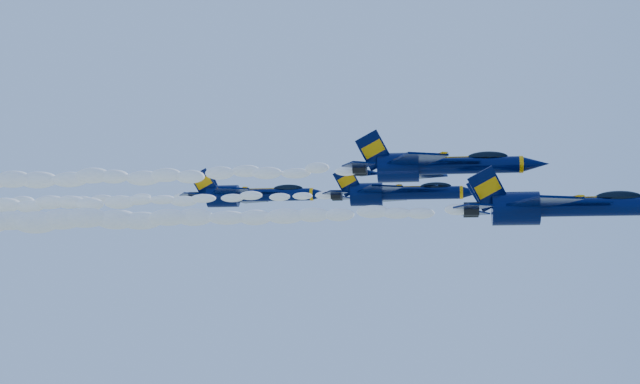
# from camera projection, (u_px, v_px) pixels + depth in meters

# --- Properties ---
(jet_lead) EXTENTS (18.35, 15.05, 6.82)m
(jet_lead) POSITION_uv_depth(u_px,v_px,m) (560.00, 206.00, 74.09)
(jet_lead) COLOR #010931
(smoke_trail_jet_lead) EXTENTS (49.71, 2.34, 2.10)m
(smoke_trail_jet_lead) POSITION_uv_depth(u_px,v_px,m) (179.00, 218.00, 78.35)
(smoke_trail_jet_lead) COLOR white
(jet_second) EXTENTS (17.77, 14.58, 6.60)m
(jet_second) POSITION_uv_depth(u_px,v_px,m) (437.00, 165.00, 81.49)
(jet_second) COLOR #010931
(smoke_trail_jet_second) EXTENTS (49.71, 2.26, 2.04)m
(smoke_trail_jet_second) POSITION_uv_depth(u_px,v_px,m) (98.00, 178.00, 85.72)
(smoke_trail_jet_second) COLOR white
(jet_third) EXTENTS (15.27, 12.53, 5.68)m
(jet_third) POSITION_uv_depth(u_px,v_px,m) (397.00, 193.00, 90.00)
(jet_third) COLOR #010931
(smoke_trail_jet_third) EXTENTS (49.71, 1.95, 1.75)m
(smoke_trail_jet_third) POSITION_uv_depth(u_px,v_px,m) (99.00, 202.00, 94.09)
(smoke_trail_jet_third) COLOR white
(jet_fourth) EXTENTS (16.79, 13.77, 6.24)m
(jet_fourth) POSITION_uv_depth(u_px,v_px,m) (251.00, 195.00, 103.61)
(jet_fourth) COLOR #010931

